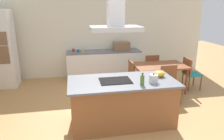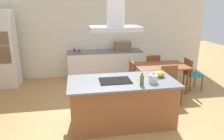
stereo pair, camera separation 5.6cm
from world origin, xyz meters
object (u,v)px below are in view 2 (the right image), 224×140
Objects in this scene: coffee_mug_blue at (79,51)px; chair_at_left_end at (128,75)px; countertop_microwave at (122,46)px; range_hood at (115,16)px; chair_facing_island at (171,82)px; coffee_mug_red at (75,50)px; chair_at_right_end at (191,72)px; wall_oven_stack at (3,49)px; coffee_mug_yellow at (84,51)px; chair_facing_back_wall at (152,67)px; mixing_bowl at (159,74)px; olive_oil_bottle at (142,80)px; tea_kettle at (153,79)px; dining_table at (160,68)px; cooktop at (115,81)px.

coffee_mug_blue is 1.87m from chair_at_left_end.
countertop_microwave is 3.17m from range_hood.
chair_at_left_end is at bearing 143.99° from chair_facing_island.
coffee_mug_red is 3.17m from chair_facing_island.
wall_oven_stack is at bearing 167.12° from chair_at_right_end.
chair_at_left_end is (1.08, -1.35, -0.44)m from coffee_mug_yellow.
chair_facing_island is at bearing 27.32° from range_hood.
coffee_mug_red reaches higher than chair_facing_back_wall.
wall_oven_stack is 4.36m from chair_facing_back_wall.
coffee_mug_blue is (-1.54, 2.71, -0.02)m from mixing_bowl.
olive_oil_bottle is 2.71m from chair_facing_back_wall.
chair_facing_island is (0.85, 1.01, -0.47)m from tea_kettle.
range_hood reaches higher than countertop_microwave.
countertop_microwave is 5.56× the size of coffee_mug_blue.
chair_at_left_end reaches higher than dining_table.
coffee_mug_blue is 0.10× the size of chair_facing_back_wall.
range_hood is at bearing 144.83° from olive_oil_bottle.
coffee_mug_yellow is 2.31m from wall_oven_stack.
dining_table is at bearing 66.24° from mixing_bowl.
dining_table is at bearing -90.00° from chair_facing_back_wall.
cooktop is 2.85m from coffee_mug_yellow.
range_hood reaches higher than tea_kettle.
coffee_mug_yellow is at bearing 99.34° from range_hood.
wall_oven_stack is 2.47× the size of chair_at_left_end.
wall_oven_stack reaches higher than coffee_mug_red.
mixing_bowl is at bearing -138.03° from chair_at_right_end.
olive_oil_bottle is 0.64m from mixing_bowl.
olive_oil_bottle is 1.63m from chair_facing_island.
countertop_microwave is 2.25m from chair_at_right_end.
chair_at_left_end and chair_facing_island have the same top height.
cooktop is 1.63m from chair_at_left_end.
wall_oven_stack is (-2.76, 2.65, 0.20)m from cooktop.
coffee_mug_blue is at bearing 119.64° from mixing_bowl.
mixing_bowl is 0.16× the size of dining_table.
mixing_bowl reaches higher than chair_at_right_end.
chair_at_left_end is 1.00× the size of chair_at_right_end.
chair_at_left_end is at bearing -143.99° from chair_facing_back_wall.
cooktop is 1.20m from range_hood.
chair_facing_back_wall is (0.00, 0.67, -0.16)m from dining_table.
range_hood reaches higher than cooktop.
chair_at_left_end is at bearing -96.84° from countertop_microwave.
countertop_microwave is 3.55m from wall_oven_stack.
chair_at_right_end is at bearing -36.01° from chair_facing_back_wall.
chair_facing_island is at bearing 45.04° from olive_oil_bottle.
coffee_mug_yellow is at bearing 4.07° from wall_oven_stack.
wall_oven_stack is 2.47× the size of chair_facing_back_wall.
tea_kettle is 0.96× the size of olive_oil_bottle.
tea_kettle is 0.24× the size of chair_at_left_end.
chair_at_left_end is 1.13m from chair_facing_back_wall.
chair_facing_back_wall is 0.99× the size of range_hood.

